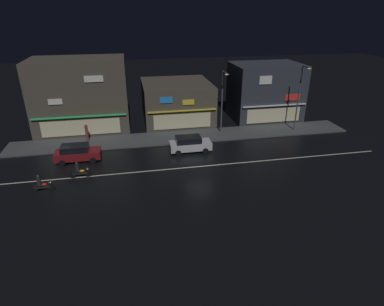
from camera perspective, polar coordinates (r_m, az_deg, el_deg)
The scene contains 14 objects.
ground_plane at distance 30.65m, azimuth 1.38°, elevation -2.41°, with size 140.00×140.00×0.00m, color black.
lane_divider_stripe at distance 30.65m, azimuth 1.38°, elevation -2.40°, with size 37.09×0.16×0.01m, color beige.
sidewalk_far at distance 37.53m, azimuth -1.16°, elevation 2.91°, with size 39.04×4.03×0.14m, color #424447.
storefront_left_block at distance 44.60m, azimuth 12.80°, elevation 10.57°, with size 8.83×6.60×7.20m.
storefront_center_block at distance 42.81m, azimuth -2.74°, elevation 9.08°, with size 8.67×9.06×5.03m.
storefront_right_block at distance 41.29m, azimuth -19.06°, elevation 9.67°, with size 10.84×6.87×8.48m.
streetlamp_west at distance 37.56m, azimuth 5.44°, elevation 9.79°, with size 0.44×1.64×7.24m.
streetlamp_mid at distance 40.00m, azimuth 18.54°, elevation 9.94°, with size 0.44×1.64×7.75m.
pedestrian_on_sidewalk at distance 37.82m, azimuth -18.12°, elevation 3.46°, with size 0.33×0.33×1.98m.
parked_car_near_kerb at distance 33.34m, azimuth -19.65°, elevation 0.04°, with size 4.30×1.98×1.67m.
parked_car_trailing at distance 33.47m, azimuth -0.40°, elevation 1.64°, with size 4.30×1.98×1.67m.
motorcycle_lead at distance 30.15m, azimuth -19.36°, elevation -3.04°, with size 1.90×0.60×1.52m.
motorcycle_following at distance 29.11m, azimuth -25.16°, elevation -5.08°, with size 1.90×0.60×1.52m.
traffic_cone at distance 34.66m, azimuth 0.04°, elevation 1.40°, with size 0.36×0.36×0.55m, color orange.
Camera 1 is at (-6.03, -26.67, 13.85)m, focal length 30.14 mm.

